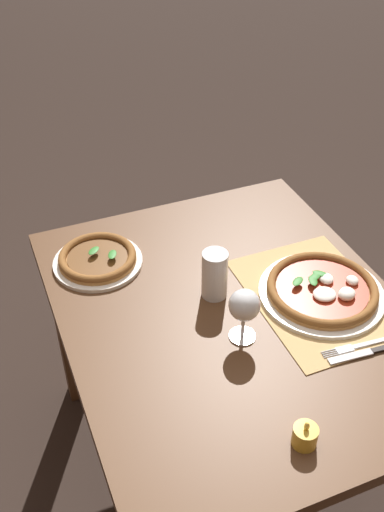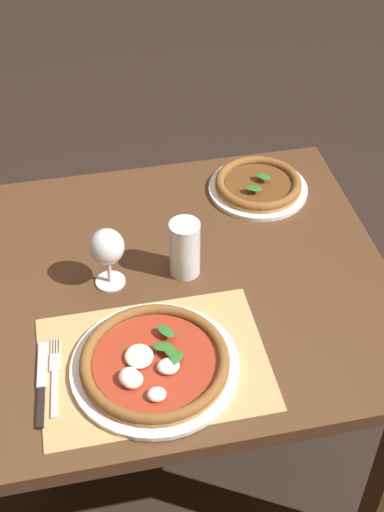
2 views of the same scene
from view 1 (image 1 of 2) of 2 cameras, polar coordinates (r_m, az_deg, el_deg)
name	(u,v)px [view 1 (image 1 of 2)]	position (r m, az deg, el deg)	size (l,w,h in m)	color
ground_plane	(224,464)	(2.22, 3.10, -19.20)	(24.00, 24.00, 0.00)	black
dining_table	(232,340)	(1.72, 3.82, -7.99)	(1.12, 0.91, 0.74)	#4C301C
paper_placemat	(316,297)	(1.71, 11.74, -3.81)	(0.47, 0.34, 0.00)	tan
pizza_near	(323,290)	(1.71, 12.34, -3.17)	(0.35, 0.35, 0.05)	silver
pizza_far	(98,259)	(1.80, -8.98, -0.27)	(0.27, 0.27, 0.04)	silver
wine_glass	(244,307)	(1.50, 5.00, -4.87)	(0.08, 0.08, 0.16)	silver
pint_glass	(215,275)	(1.64, 2.17, -1.85)	(0.07, 0.07, 0.15)	silver
fork	(357,346)	(1.60, 15.46, -8.29)	(0.03, 0.20, 0.00)	#B7B7BC
knife	(367,352)	(1.59, 16.34, -8.80)	(0.03, 0.22, 0.01)	black
votive_candle	(305,436)	(1.37, 10.69, -16.53)	(0.06, 0.06, 0.07)	gold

